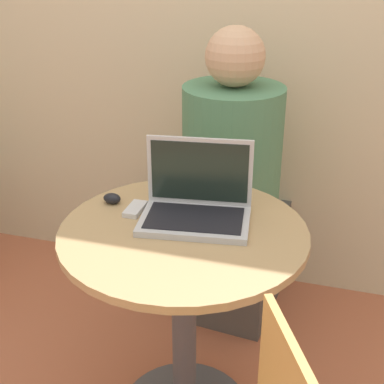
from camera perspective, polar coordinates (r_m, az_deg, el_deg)
name	(u,v)px	position (r m, az deg, el deg)	size (l,w,h in m)	color
back_wall	(252,1)	(2.32, 6.43, 19.64)	(7.00, 0.05, 2.60)	beige
round_table	(184,291)	(1.70, -0.87, -10.48)	(0.74, 0.74, 0.75)	#4C4C51
laptop	(196,203)	(1.62, 0.47, -1.19)	(0.35, 0.26, 0.24)	#B7B7BC
cell_phone	(135,209)	(1.69, -6.08, -1.81)	(0.05, 0.10, 0.02)	silver
computer_mouse	(112,198)	(1.75, -8.52, -0.68)	(0.06, 0.04, 0.03)	black
person_seated	(235,204)	(2.25, 4.58, -1.33)	(0.42, 0.62, 1.25)	#4C4742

